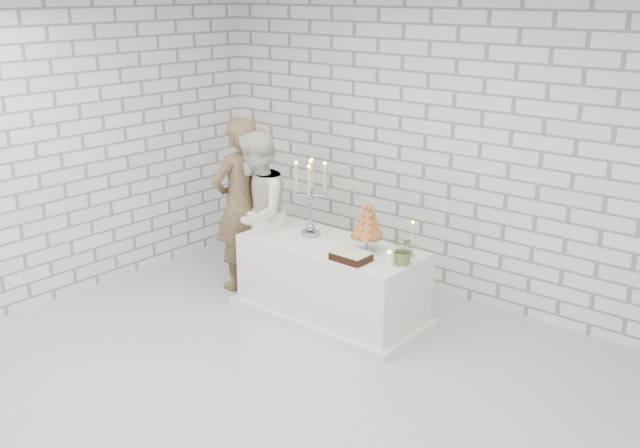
% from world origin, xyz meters
% --- Properties ---
extents(ground, '(6.00, 5.00, 0.01)m').
position_xyz_m(ground, '(0.00, 0.00, 0.00)').
color(ground, silver).
rests_on(ground, ground).
extents(ceiling, '(6.00, 5.00, 0.01)m').
position_xyz_m(ceiling, '(0.00, 0.00, 3.00)').
color(ceiling, white).
rests_on(ceiling, ground).
extents(wall_back, '(6.00, 0.01, 3.00)m').
position_xyz_m(wall_back, '(0.00, 2.50, 1.50)').
color(wall_back, white).
rests_on(wall_back, ground).
extents(wall_left, '(0.01, 5.00, 3.00)m').
position_xyz_m(wall_left, '(-3.00, 0.00, 1.50)').
color(wall_left, white).
rests_on(wall_left, ground).
extents(cake_table, '(1.80, 0.80, 0.75)m').
position_xyz_m(cake_table, '(-0.55, 1.29, 0.38)').
color(cake_table, white).
rests_on(cake_table, ground).
extents(groom, '(0.55, 0.74, 1.84)m').
position_xyz_m(groom, '(-1.75, 1.26, 0.92)').
color(groom, '#473626').
rests_on(groom, ground).
extents(bride, '(1.00, 1.06, 1.74)m').
position_xyz_m(bride, '(-1.50, 1.23, 0.87)').
color(bride, white).
rests_on(bride, ground).
extents(candelabra, '(0.36, 0.36, 0.77)m').
position_xyz_m(candelabra, '(-0.86, 1.34, 1.14)').
color(candelabra, '#94949D').
rests_on(candelabra, cake_table).
extents(croquembouche, '(0.39, 0.39, 0.47)m').
position_xyz_m(croquembouche, '(-0.18, 1.34, 0.99)').
color(croquembouche, '#AD5C28').
rests_on(croquembouche, cake_table).
extents(chocolate_cake, '(0.33, 0.24, 0.08)m').
position_xyz_m(chocolate_cake, '(-0.15, 1.06, 0.79)').
color(chocolate_cake, black).
rests_on(chocolate_cake, cake_table).
extents(pillar_candle, '(0.09, 0.09, 0.12)m').
position_xyz_m(pillar_candle, '(0.18, 1.18, 0.81)').
color(pillar_candle, white).
rests_on(pillar_candle, cake_table).
extents(extra_taper, '(0.07, 0.07, 0.32)m').
position_xyz_m(extra_taper, '(0.22, 1.49, 0.91)').
color(extra_taper, beige).
rests_on(extra_taper, cake_table).
extents(flowers, '(0.28, 0.26, 0.28)m').
position_xyz_m(flowers, '(0.28, 1.28, 0.89)').
color(flowers, '#3A642C').
rests_on(flowers, cake_table).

